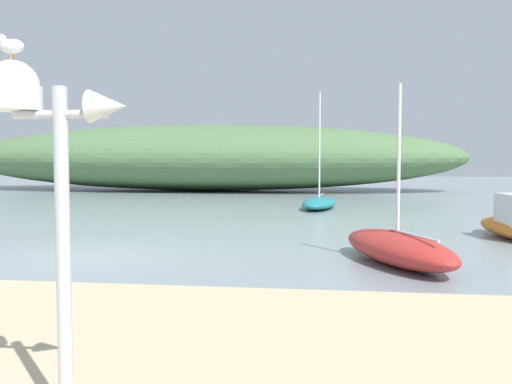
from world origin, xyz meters
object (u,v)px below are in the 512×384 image
Objects in this scene: mast_structure at (36,130)px; sailboat_far_right at (397,248)px; seagull_on_radar at (10,45)px; sailboat_near_shore at (319,203)px.

sailboat_far_right is (3.90, 8.59, -2.28)m from mast_structure.
seagull_on_radar reaches higher than mast_structure.
seagull_on_radar is (-0.21, 0.00, 0.69)m from mast_structure.
mast_structure is 22.40m from sailboat_near_shore.
sailboat_near_shore reaches higher than sailboat_far_right.
sailboat_near_shore is 1.20× the size of sailboat_far_right.
seagull_on_radar is at bearing -95.31° from sailboat_near_shore.
sailboat_near_shore reaches higher than seagull_on_radar.
sailboat_far_right is (2.04, -13.61, 0.09)m from sailboat_near_shore.
sailboat_near_shore is (1.86, 22.20, -2.36)m from mast_structure.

